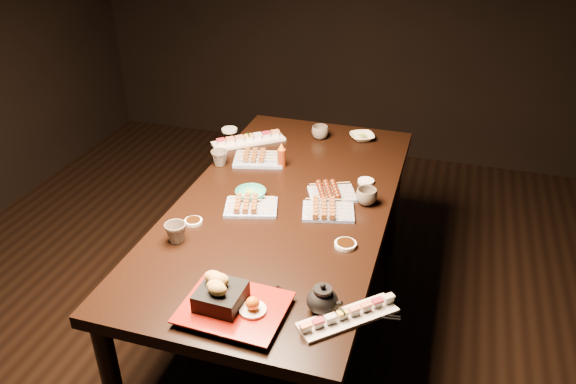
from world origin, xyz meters
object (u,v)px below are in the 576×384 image
object	(u,v)px
sushi_platter_far	(248,138)
teacup_near_left	(176,233)
edamame_bowl_cream	(362,137)
teacup_far_right	(320,132)
tempura_tray	(233,298)
condiment_bottle	(282,155)
yakitori_plate_right	(328,208)
sushi_platter_near	(348,314)
yakitori_plate_left	(259,155)
dining_table	(285,270)
teacup_far_left	(220,158)
yakitori_plate_center	(251,203)
teapot	(322,297)
teacup_mid_right	(367,197)

from	to	relation	value
sushi_platter_far	teacup_near_left	xyz separation A→B (m)	(0.05, -0.94, 0.02)
edamame_bowl_cream	teacup_far_right	world-z (taller)	teacup_far_right
tempura_tray	condiment_bottle	world-z (taller)	condiment_bottle
sushi_platter_far	teacup_far_right	xyz separation A→B (m)	(0.35, 0.16, 0.01)
teacup_far_right	condiment_bottle	bearing A→B (deg)	-104.29
sushi_platter_far	condiment_bottle	bearing A→B (deg)	100.88
yakitori_plate_right	tempura_tray	xyz separation A→B (m)	(-0.15, -0.69, 0.03)
teacup_far_right	sushi_platter_near	bearing A→B (deg)	-72.00
yakitori_plate_left	condiment_bottle	distance (m)	0.13
teacup_far_right	condiment_bottle	world-z (taller)	condiment_bottle
dining_table	edamame_bowl_cream	world-z (taller)	edamame_bowl_cream
yakitori_plate_right	teacup_far_left	size ratio (longest dim) A/B	2.61
yakitori_plate_center	tempura_tray	xyz separation A→B (m)	(0.17, -0.62, 0.03)
sushi_platter_far	teacup_near_left	world-z (taller)	teacup_near_left
teacup_near_left	teapot	distance (m)	0.67
sushi_platter_far	teacup_far_right	distance (m)	0.38
yakitori_plate_right	teacup_mid_right	distance (m)	0.19
edamame_bowl_cream	teacup_mid_right	distance (m)	0.67
sushi_platter_far	teacup_far_left	bearing A→B (deg)	43.45
sushi_platter_far	teapot	size ratio (longest dim) A/B	3.08
dining_table	condiment_bottle	size ratio (longest dim) A/B	14.37
sushi_platter_far	teacup_far_left	xyz separation A→B (m)	(-0.04, -0.29, 0.01)
yakitori_plate_left	edamame_bowl_cream	distance (m)	0.60
yakitori_plate_center	yakitori_plate_left	distance (m)	0.46
teacup_near_left	teacup_mid_right	world-z (taller)	teacup_near_left
teacup_near_left	edamame_bowl_cream	bearing A→B (deg)	65.92
sushi_platter_far	teacup_far_left	distance (m)	0.29
yakitori_plate_center	teacup_mid_right	size ratio (longest dim) A/B	2.42
yakitori_plate_left	dining_table	bearing A→B (deg)	-69.00
sushi_platter_far	yakitori_plate_center	distance (m)	0.67
yakitori_plate_left	teacup_mid_right	xyz separation A→B (m)	(0.58, -0.25, 0.00)
sushi_platter_far	yakitori_plate_left	distance (m)	0.23
dining_table	tempura_tray	xyz separation A→B (m)	(0.05, -0.72, 0.44)
yakitori_plate_left	teacup_far_left	size ratio (longest dim) A/B	2.95
yakitori_plate_right	teapot	distance (m)	0.60
yakitori_plate_center	tempura_tray	size ratio (longest dim) A/B	0.66
teacup_near_left	sushi_platter_near	bearing A→B (deg)	-17.69
yakitori_plate_left	teapot	bearing A→B (deg)	-73.98
yakitori_plate_left	edamame_bowl_cream	xyz separation A→B (m)	(0.44, 0.40, -0.02)
sushi_platter_far	condiment_bottle	size ratio (longest dim) A/B	3.06
yakitori_plate_right	teacup_near_left	xyz separation A→B (m)	(-0.52, -0.37, 0.01)
teacup_far_left	teacup_near_left	bearing A→B (deg)	-81.69
teacup_far_left	teacup_far_right	size ratio (longest dim) A/B	0.92
sushi_platter_near	sushi_platter_far	xyz separation A→B (m)	(-0.78, 1.17, 0.00)
tempura_tray	teacup_near_left	size ratio (longest dim) A/B	3.95
yakitori_plate_left	sushi_platter_near	bearing A→B (deg)	-70.60
yakitori_plate_right	tempura_tray	bearing A→B (deg)	-116.19
teacup_mid_right	teacup_far_right	distance (m)	0.70
dining_table	teacup_far_right	bearing A→B (deg)	78.91
edamame_bowl_cream	teapot	distance (m)	1.37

